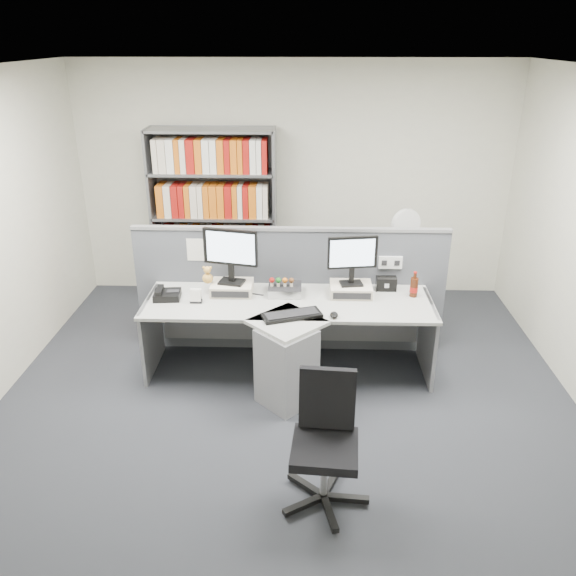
{
  "coord_description": "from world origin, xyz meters",
  "views": [
    {
      "loc": [
        0.15,
        -3.92,
        2.93
      ],
      "look_at": [
        0.0,
        0.65,
        0.92
      ],
      "focal_mm": 36.2,
      "sensor_mm": 36.0,
      "label": 1
    }
  ],
  "objects_px": {
    "monitor_left": "(230,251)",
    "desk_fan": "(405,228)",
    "desk": "(288,338)",
    "shelving_unit": "(215,220)",
    "monitor_right": "(352,256)",
    "speaker": "(386,284)",
    "keyboard": "(292,315)",
    "desk_calendar": "(196,297)",
    "cola_bottle": "(414,287)",
    "desktop_pc": "(285,290)",
    "office_chair": "(326,437)",
    "mouse": "(334,315)",
    "desk_phone": "(167,294)",
    "filing_cabinet": "(400,288)"
  },
  "relations": [
    {
      "from": "monitor_right",
      "to": "speaker",
      "type": "relative_size",
      "value": 2.44
    },
    {
      "from": "desk_calendar",
      "to": "shelving_unit",
      "type": "distance_m",
      "value": 1.7
    },
    {
      "from": "desk",
      "to": "shelving_unit",
      "type": "bearing_deg",
      "value": 115.96
    },
    {
      "from": "mouse",
      "to": "shelving_unit",
      "type": "distance_m",
      "value": 2.35
    },
    {
      "from": "speaker",
      "to": "office_chair",
      "type": "xyz_separation_m",
      "value": [
        -0.61,
        -1.9,
        -0.3
      ]
    },
    {
      "from": "desk",
      "to": "desk_calendar",
      "type": "bearing_deg",
      "value": 168.68
    },
    {
      "from": "monitor_right",
      "to": "desk_phone",
      "type": "xyz_separation_m",
      "value": [
        -1.68,
        -0.14,
        -0.34
      ]
    },
    {
      "from": "desk_fan",
      "to": "shelving_unit",
      "type": "bearing_deg",
      "value": 167.93
    },
    {
      "from": "monitor_left",
      "to": "shelving_unit",
      "type": "relative_size",
      "value": 0.26
    },
    {
      "from": "desk",
      "to": "mouse",
      "type": "xyz_separation_m",
      "value": [
        0.4,
        -0.09,
        0.28
      ]
    },
    {
      "from": "monitor_right",
      "to": "filing_cabinet",
      "type": "bearing_deg",
      "value": 58.16
    },
    {
      "from": "desk",
      "to": "keyboard",
      "type": "distance_m",
      "value": 0.3
    },
    {
      "from": "desktop_pc",
      "to": "speaker",
      "type": "distance_m",
      "value": 0.95
    },
    {
      "from": "monitor_right",
      "to": "desktop_pc",
      "type": "bearing_deg",
      "value": -179.95
    },
    {
      "from": "cola_bottle",
      "to": "filing_cabinet",
      "type": "relative_size",
      "value": 0.35
    },
    {
      "from": "speaker",
      "to": "shelving_unit",
      "type": "height_order",
      "value": "shelving_unit"
    },
    {
      "from": "keyboard",
      "to": "mouse",
      "type": "bearing_deg",
      "value": 0.69
    },
    {
      "from": "desktop_pc",
      "to": "keyboard",
      "type": "height_order",
      "value": "desktop_pc"
    },
    {
      "from": "monitor_left",
      "to": "keyboard",
      "type": "xyz_separation_m",
      "value": [
        0.57,
        -0.48,
        -0.39
      ]
    },
    {
      "from": "desktop_pc",
      "to": "keyboard",
      "type": "xyz_separation_m",
      "value": [
        0.08,
        -0.48,
        -0.02
      ]
    },
    {
      "from": "desk",
      "to": "desk_fan",
      "type": "distance_m",
      "value": 1.94
    },
    {
      "from": "desktop_pc",
      "to": "desk_fan",
      "type": "xyz_separation_m",
      "value": [
        1.24,
        1.02,
        0.29
      ]
    },
    {
      "from": "keyboard",
      "to": "cola_bottle",
      "type": "xyz_separation_m",
      "value": [
        1.1,
        0.46,
        0.07
      ]
    },
    {
      "from": "monitor_left",
      "to": "desk",
      "type": "bearing_deg",
      "value": -35.87
    },
    {
      "from": "filing_cabinet",
      "to": "desktop_pc",
      "type": "bearing_deg",
      "value": -140.63
    },
    {
      "from": "desk_calendar",
      "to": "monitor_right",
      "type": "bearing_deg",
      "value": 8.85
    },
    {
      "from": "desk_calendar",
      "to": "office_chair",
      "type": "bearing_deg",
      "value": -54.26
    },
    {
      "from": "desk_calendar",
      "to": "cola_bottle",
      "type": "distance_m",
      "value": 1.98
    },
    {
      "from": "desk_fan",
      "to": "office_chair",
      "type": "bearing_deg",
      "value": -107.91
    },
    {
      "from": "desk_fan",
      "to": "office_chair",
      "type": "relative_size",
      "value": 0.61
    },
    {
      "from": "cola_bottle",
      "to": "desk_fan",
      "type": "distance_m",
      "value": 1.07
    },
    {
      "from": "desk_phone",
      "to": "shelving_unit",
      "type": "height_order",
      "value": "shelving_unit"
    },
    {
      "from": "monitor_left",
      "to": "speaker",
      "type": "distance_m",
      "value": 1.48
    },
    {
      "from": "monitor_left",
      "to": "desk_fan",
      "type": "distance_m",
      "value": 2.01
    },
    {
      "from": "desk_phone",
      "to": "desk_calendar",
      "type": "bearing_deg",
      "value": -14.94
    },
    {
      "from": "desk_fan",
      "to": "office_chair",
      "type": "height_order",
      "value": "desk_fan"
    },
    {
      "from": "mouse",
      "to": "desk_phone",
      "type": "distance_m",
      "value": 1.54
    },
    {
      "from": "monitor_right",
      "to": "office_chair",
      "type": "relative_size",
      "value": 0.51
    },
    {
      "from": "monitor_right",
      "to": "speaker",
      "type": "height_order",
      "value": "monitor_right"
    },
    {
      "from": "speaker",
      "to": "desk_calendar",
      "type": "bearing_deg",
      "value": -169.02
    },
    {
      "from": "speaker",
      "to": "shelving_unit",
      "type": "bearing_deg",
      "value": 143.3
    },
    {
      "from": "keyboard",
      "to": "cola_bottle",
      "type": "distance_m",
      "value": 1.2
    },
    {
      "from": "desktop_pc",
      "to": "shelving_unit",
      "type": "relative_size",
      "value": 0.15
    },
    {
      "from": "keyboard",
      "to": "filing_cabinet",
      "type": "relative_size",
      "value": 0.77
    },
    {
      "from": "keyboard",
      "to": "shelving_unit",
      "type": "bearing_deg",
      "value": 115.72
    },
    {
      "from": "desk",
      "to": "speaker",
      "type": "bearing_deg",
      "value": 29.0
    },
    {
      "from": "monitor_left",
      "to": "desktop_pc",
      "type": "relative_size",
      "value": 1.7
    },
    {
      "from": "mouse",
      "to": "speaker",
      "type": "relative_size",
      "value": 0.58
    },
    {
      "from": "desk_calendar",
      "to": "desktop_pc",
      "type": "bearing_deg",
      "value": 15.38
    },
    {
      "from": "speaker",
      "to": "cola_bottle",
      "type": "distance_m",
      "value": 0.28
    }
  ]
}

